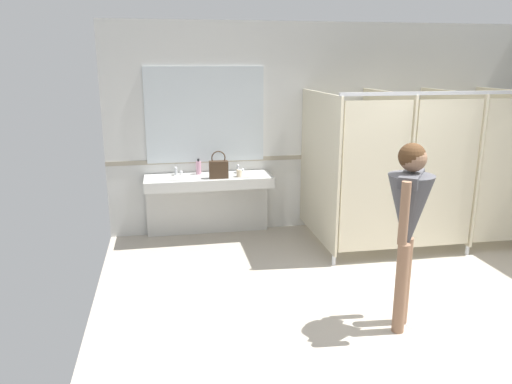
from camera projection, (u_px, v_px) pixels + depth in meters
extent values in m
cube|color=#B2A899|center=(417.00, 318.00, 4.86)|extent=(6.35, 6.20, 0.10)
cube|color=silver|center=(329.00, 127.00, 7.18)|extent=(6.35, 0.12, 2.92)
cube|color=#9E937F|center=(329.00, 156.00, 7.23)|extent=(6.35, 0.01, 0.06)
cube|color=silver|center=(209.00, 181.00, 6.69)|extent=(1.72, 0.54, 0.14)
cube|color=silver|center=(208.00, 208.00, 7.03)|extent=(1.72, 0.08, 0.75)
cube|color=#ADADA8|center=(177.00, 182.00, 6.58)|extent=(0.42, 0.30, 0.11)
cylinder|color=silver|center=(176.00, 171.00, 6.76)|extent=(0.04, 0.04, 0.11)
cylinder|color=silver|center=(176.00, 168.00, 6.69)|extent=(0.03, 0.11, 0.03)
sphere|color=silver|center=(181.00, 172.00, 6.78)|extent=(0.04, 0.04, 0.04)
cube|color=#ADADA8|center=(240.00, 179.00, 6.74)|extent=(0.42, 0.30, 0.11)
cylinder|color=silver|center=(238.00, 168.00, 6.91)|extent=(0.04, 0.04, 0.11)
cylinder|color=silver|center=(238.00, 166.00, 6.85)|extent=(0.03, 0.11, 0.03)
sphere|color=silver|center=(243.00, 170.00, 6.94)|extent=(0.04, 0.04, 0.04)
cube|color=silver|center=(205.00, 115.00, 6.73)|extent=(1.62, 0.02, 1.29)
cube|color=beige|center=(319.00, 167.00, 6.40)|extent=(0.03, 1.55, 1.91)
cylinder|color=silver|center=(334.00, 260.00, 5.98)|extent=(0.05, 0.05, 0.12)
cube|color=beige|center=(383.00, 164.00, 6.56)|extent=(0.03, 1.55, 1.91)
cylinder|color=silver|center=(402.00, 255.00, 6.14)|extent=(0.05, 0.05, 0.12)
cube|color=beige|center=(445.00, 162.00, 6.72)|extent=(0.03, 1.55, 1.91)
cylinder|color=silver|center=(467.00, 250.00, 6.30)|extent=(0.05, 0.05, 0.12)
cube|color=beige|center=(503.00, 159.00, 6.88)|extent=(0.03, 1.55, 1.91)
cube|color=beige|center=(375.00, 178.00, 5.77)|extent=(0.82, 0.05, 1.81)
cube|color=beige|center=(444.00, 175.00, 5.93)|extent=(0.82, 0.03, 1.81)
cube|color=beige|center=(511.00, 172.00, 6.09)|extent=(0.82, 0.06, 1.81)
cube|color=#B7BABF|center=(453.00, 93.00, 5.68)|extent=(2.75, 0.04, 0.04)
cylinder|color=#8C664C|center=(404.00, 281.00, 4.58)|extent=(0.11, 0.11, 0.85)
cylinder|color=#8C664C|center=(401.00, 289.00, 4.42)|extent=(0.11, 0.11, 0.85)
cone|color=#47474C|center=(408.00, 215.00, 4.32)|extent=(0.56, 0.56, 0.72)
cube|color=#47474C|center=(411.00, 178.00, 4.24)|extent=(0.40, 0.47, 0.10)
cylinder|color=#8C664C|center=(414.00, 198.00, 4.53)|extent=(0.08, 0.08, 0.54)
cylinder|color=#8C664C|center=(404.00, 213.00, 4.07)|extent=(0.08, 0.08, 0.54)
sphere|color=#8C664C|center=(413.00, 158.00, 4.19)|extent=(0.23, 0.23, 0.23)
sphere|color=#472D19|center=(412.00, 157.00, 4.19)|extent=(0.24, 0.24, 0.24)
cube|color=#3F2D1E|center=(219.00, 170.00, 6.54)|extent=(0.25, 0.10, 0.23)
torus|color=#3F2D1E|center=(218.00, 158.00, 6.50)|extent=(0.19, 0.02, 0.19)
cylinder|color=#D899B2|center=(199.00, 168.00, 6.78)|extent=(0.07, 0.07, 0.18)
cylinder|color=black|center=(198.00, 160.00, 6.76)|extent=(0.03, 0.03, 0.04)
cylinder|color=beige|center=(239.00, 173.00, 6.62)|extent=(0.07, 0.07, 0.10)
cylinder|color=#B7BABF|center=(414.00, 325.00, 4.63)|extent=(0.14, 0.14, 0.01)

